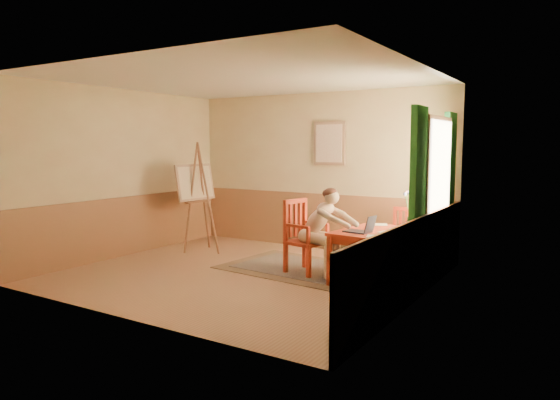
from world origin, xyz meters
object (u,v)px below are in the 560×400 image
Objects in this scene: figure at (322,228)px; easel at (197,187)px; chair_back at (404,238)px; table at (371,236)px; laptop at (362,229)px; chair_left at (304,237)px.

figure is 2.78m from easel.
chair_back is 0.48× the size of easel.
table is 0.31m from laptop.
figure is (-0.83, -1.13, 0.25)m from chair_back.
chair_back is at bearing 10.64° from easel.
figure reaches higher than table.
chair_back is 1.34m from laptop.
easel is at bearing -169.36° from chair_back.
table is 1.38× the size of chair_back.
figure is 0.69m from laptop.
laptop is at bearing -10.47° from easel.
chair_back reaches higher than table.
figure reaches higher than chair_back.
chair_left is 2.60× the size of laptop.
chair_left is 1.58m from chair_back.
chair_left is 1.04m from laptop.
easel is at bearing 170.28° from chair_left.
table is at bearing 9.78° from figure.
figure is (0.32, -0.05, 0.17)m from chair_left.
laptop is at bearing -94.28° from table.
laptop is (0.99, -0.22, 0.23)m from chair_left.
chair_left is at bearing -176.24° from table.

